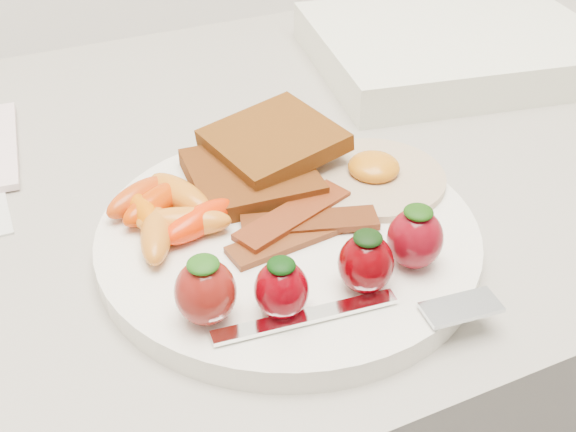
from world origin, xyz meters
name	(u,v)px	position (x,y,z in m)	size (l,w,h in m)	color
plate	(288,238)	(0.01, 1.57, 0.91)	(0.27, 0.27, 0.02)	white
toast_lower	(251,175)	(0.01, 1.63, 0.93)	(0.09, 0.09, 0.01)	#4D1C0C
toast_upper	(273,140)	(0.04, 1.65, 0.94)	(0.09, 0.09, 0.01)	#3D280D
fried_egg	(373,175)	(0.10, 1.60, 0.92)	(0.12, 0.12, 0.02)	beige
bacon_strips	(299,224)	(0.02, 1.56, 0.92)	(0.11, 0.06, 0.01)	#4E1D0B
baby_carrots	(167,212)	(-0.06, 1.61, 0.93)	(0.09, 0.11, 0.02)	#CD3800
strawberries	(320,268)	(0.00, 1.50, 0.94)	(0.18, 0.05, 0.05)	maroon
fork	(377,312)	(0.02, 1.46, 0.92)	(0.17, 0.06, 0.00)	white
appliance	(453,46)	(0.30, 1.78, 0.92)	(0.29, 0.23, 0.04)	white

